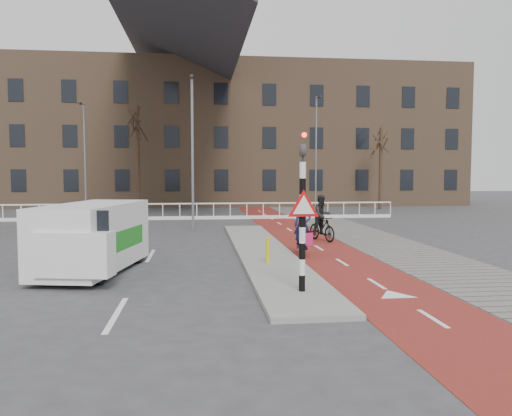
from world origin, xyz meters
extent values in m
plane|color=#38383A|center=(0.00, 0.00, 0.00)|extent=(120.00, 120.00, 0.00)
cube|color=maroon|center=(1.50, 10.00, 0.01)|extent=(2.50, 60.00, 0.01)
cube|color=slate|center=(4.30, 10.00, 0.01)|extent=(3.00, 60.00, 0.01)
cube|color=gray|center=(-0.70, 4.00, 0.06)|extent=(1.80, 16.00, 0.12)
cylinder|color=black|center=(-0.60, -2.00, 1.56)|extent=(0.14, 0.14, 2.88)
imported|color=black|center=(-0.60, -2.00, 3.40)|extent=(0.13, 0.16, 0.80)
cylinder|color=#FF0C05|center=(-0.60, -2.14, 3.58)|extent=(0.11, 0.02, 0.11)
cylinder|color=#CBC10B|center=(-0.87, 1.59, 0.49)|extent=(0.12, 0.12, 0.75)
imported|color=black|center=(0.55, 3.42, 0.45)|extent=(0.77, 1.75, 0.89)
imported|color=#16173D|center=(0.55, 3.42, 1.02)|extent=(0.60, 0.43, 1.55)
cube|color=#BC1A5A|center=(0.61, 2.87, 0.63)|extent=(0.34, 0.24, 0.39)
imported|color=black|center=(2.07, 6.82, 0.53)|extent=(1.07, 1.78, 1.03)
imported|color=black|center=(2.07, 6.82, 1.06)|extent=(0.95, 0.85, 1.62)
cube|color=silver|center=(-5.80, 1.34, 1.02)|extent=(2.62, 4.70, 1.78)
cube|color=#1E8B21|center=(-6.70, 1.34, 0.92)|extent=(0.58, 2.79, 0.55)
cube|color=#1E8B21|center=(-4.90, 1.34, 0.92)|extent=(0.58, 2.79, 0.55)
cube|color=black|center=(-5.80, -0.53, 1.42)|extent=(1.58, 0.36, 0.90)
cylinder|color=black|center=(-6.84, 0.01, 0.31)|extent=(0.34, 0.65, 0.62)
cylinder|color=black|center=(-5.36, -0.29, 0.31)|extent=(0.34, 0.65, 0.62)
cylinder|color=black|center=(-6.24, 2.97, 0.31)|extent=(0.34, 0.65, 0.62)
cylinder|color=black|center=(-4.76, 2.67, 0.31)|extent=(0.34, 0.65, 0.62)
cube|color=silver|center=(-5.00, 17.00, 0.95)|extent=(28.00, 0.08, 0.08)
cube|color=silver|center=(-5.00, 17.00, 0.10)|extent=(28.00, 0.10, 0.20)
cube|color=#7F6047|center=(-3.00, 32.00, 6.00)|extent=(46.00, 10.00, 12.00)
cylinder|color=black|center=(-7.19, 24.05, 3.79)|extent=(0.23, 0.23, 7.58)
cylinder|color=black|center=(10.97, 24.04, 3.10)|extent=(0.25, 0.25, 6.21)
cylinder|color=slate|center=(-3.15, 10.97, 3.61)|extent=(0.12, 0.12, 7.22)
cylinder|color=slate|center=(-10.07, 20.15, 3.59)|extent=(0.12, 0.12, 7.18)
cylinder|color=slate|center=(5.41, 21.95, 4.06)|extent=(0.12, 0.12, 8.12)
camera|label=1|loc=(-2.88, -12.81, 2.75)|focal=35.00mm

